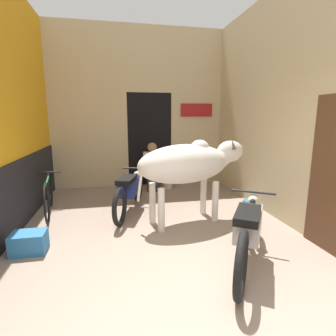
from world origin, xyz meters
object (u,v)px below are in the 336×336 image
Objects in this scene: cow at (190,164)px; motorcycle_near at (248,229)px; bucket at (250,207)px; bicycle at (49,195)px; shopkeeper_seated at (153,165)px; motorcycle_far at (130,190)px; crate at (29,242)px; plastic_stool at (167,180)px.

cow reaches higher than motorcycle_near.
cow is at bearing -175.42° from bucket.
bucket is (3.70, -0.75, -0.24)m from bicycle.
bicycle is 1.42× the size of shopkeeper_seated.
bicycle is at bearing -150.25° from shopkeeper_seated.
cow is 1.32m from motorcycle_far.
cow reaches higher than crate.
shopkeeper_seated is 2.57m from bucket.
motorcycle_near reaches higher than bicycle.
plastic_stool is (1.03, 1.50, -0.21)m from motorcycle_far.
motorcycle_near is at bearing -39.60° from bicycle.
shopkeeper_seated reaches higher than bicycle.
crate is at bearing -87.33° from bicycle.
motorcycle_near is 1.84m from bucket.
plastic_stool reaches higher than bucket.
motorcycle_near is 6.64× the size of bucket.
cow reaches higher than shopkeeper_seated.
crate is at bearing -127.48° from shopkeeper_seated.
bicycle is 3.83× the size of crate.
motorcycle_far is at bearing 165.76° from bucket.
motorcycle_far is at bearing 41.98° from crate.
plastic_stool is 3.72m from crate.
bicycle reaches higher than crate.
cow is at bearing 14.64° from crate.
cow is 2.66m from crate.
cow is 1.62m from motorcycle_near.
cow reaches higher than plastic_stool.
motorcycle_far is 1.12× the size of bicycle.
motorcycle_near is 1.46× the size of shopkeeper_seated.
crate is (-2.74, 0.85, -0.32)m from motorcycle_near.
motorcycle_near is 1.02× the size of bicycle.
motorcycle_far reaches higher than crate.
cow is 8.05× the size of bucket.
bucket is (1.18, -2.06, -0.09)m from plastic_stool.
crate is at bearing -168.64° from bucket.
shopkeeper_seated is at bearing -167.93° from plastic_stool.
bicycle is (-1.50, 0.19, -0.07)m from motorcycle_far.
motorcycle_near reaches higher than bucket.
bucket is (3.64, 0.73, -0.01)m from crate.
shopkeeper_seated is 0.56m from plastic_stool.
cow is at bearing -90.93° from plastic_stool.
shopkeeper_seated is at bearing 65.63° from motorcycle_far.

